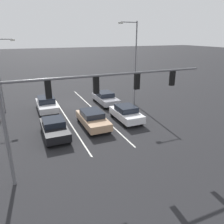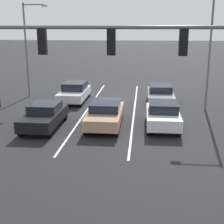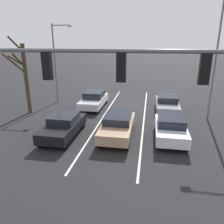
{
  "view_description": "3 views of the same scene",
  "coord_description": "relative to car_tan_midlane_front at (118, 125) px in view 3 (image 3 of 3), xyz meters",
  "views": [
    {
      "loc": [
        5.59,
        24.96,
        7.94
      ],
      "look_at": [
        -0.99,
        9.64,
        2.01
      ],
      "focal_mm": 35.0,
      "sensor_mm": 36.0,
      "label": 1
    },
    {
      "loc": [
        -2.25,
        25.28,
        5.76
      ],
      "look_at": [
        -0.57,
        8.43,
        1.15
      ],
      "focal_mm": 50.0,
      "sensor_mm": 36.0,
      "label": 2
    },
    {
      "loc": [
        -2.01,
        20.76,
        6.07
      ],
      "look_at": [
        0.17,
        8.27,
        1.95
      ],
      "focal_mm": 35.0,
      "sensor_mm": 36.0,
      "label": 3
    }
  ],
  "objects": [
    {
      "name": "lane_stripe_center_divider",
      "position": [
        1.75,
        -4.19,
        -0.76
      ],
      "size": [
        0.12,
        18.41,
        0.01
      ],
      "primitive_type": "cube",
      "color": "silver",
      "rests_on": "ground_plane"
    },
    {
      "name": "car_silver_rightlane_second",
      "position": [
        3.24,
        -6.25,
        0.01
      ],
      "size": [
        1.94,
        4.58,
        1.52
      ],
      "color": "silver",
      "rests_on": "ground_plane"
    },
    {
      "name": "traffic_signal_gantry",
      "position": [
        2.27,
        6.0,
        3.99
      ],
      "size": [
        12.31,
        0.37,
        6.34
      ],
      "color": "slate",
      "rests_on": "ground_plane"
    },
    {
      "name": "lane_stripe_left_divider",
      "position": [
        -1.64,
        -4.19,
        -0.76
      ],
      "size": [
        0.12,
        18.41,
        0.01
      ],
      "primitive_type": "cube",
      "color": "silver",
      "rests_on": "ground_plane"
    },
    {
      "name": "car_black_rightlane_front",
      "position": [
        3.53,
        0.68,
        -0.02
      ],
      "size": [
        1.87,
        4.41,
        1.44
      ],
      "color": "black",
      "rests_on": "ground_plane"
    },
    {
      "name": "street_lamp_left_shoulder",
      "position": [
        -6.51,
        -4.47,
        4.57
      ],
      "size": [
        2.23,
        0.24,
        9.32
      ],
      "color": "slate",
      "rests_on": "ground_plane"
    },
    {
      "name": "car_gray_leftlane_second",
      "position": [
        -3.58,
        -5.95,
        -0.0
      ],
      "size": [
        1.92,
        4.59,
        1.46
      ],
      "color": "gray",
      "rests_on": "ground_plane"
    },
    {
      "name": "car_tan_midlane_front",
      "position": [
        0.0,
        0.0,
        0.0
      ],
      "size": [
        1.94,
        4.69,
        1.45
      ],
      "color": "tan",
      "rests_on": "ground_plane"
    },
    {
      "name": "car_white_leftlane_front",
      "position": [
        -3.42,
        -0.06,
        0.01
      ],
      "size": [
        1.89,
        4.14,
        1.51
      ],
      "color": "silver",
      "rests_on": "ground_plane"
    },
    {
      "name": "street_lamp_right_shoulder",
      "position": [
        7.25,
        -7.5,
        3.69
      ],
      "size": [
        2.05,
        0.24,
        7.66
      ],
      "color": "slate",
      "rests_on": "ground_plane"
    },
    {
      "name": "bare_tree_near",
      "position": [
        8.51,
        -3.53,
        2.54
      ],
      "size": [
        1.61,
        1.74,
        6.48
      ],
      "color": "#423323",
      "rests_on": "ground_plane"
    },
    {
      "name": "ground_plane",
      "position": [
        0.06,
        -7.4,
        -0.77
      ],
      "size": [
        240.0,
        240.0,
        0.0
      ],
      "primitive_type": "plane",
      "color": "black"
    }
  ]
}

